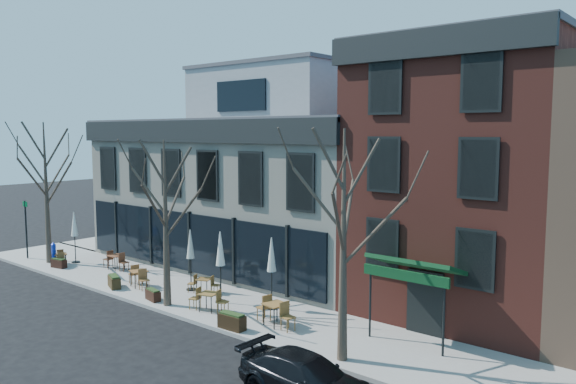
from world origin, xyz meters
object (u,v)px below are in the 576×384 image
Objects in this scene: parked_sedan at (306,378)px; umbrella_0 at (74,227)px; call_box at (54,254)px; cafe_set_0 at (61,258)px.

parked_sedan is 1.50× the size of umbrella_0.
umbrella_0 is at bearing 86.42° from call_box.
umbrella_0 is (0.08, 1.23, 1.34)m from call_box.
parked_sedan is 20.24m from call_box.
cafe_set_0 is 0.54× the size of umbrella_0.
umbrella_0 reaches higher than parked_sedan.
umbrella_0 is (-0.05, 0.90, 1.63)m from cafe_set_0.
call_box is 1.82m from umbrella_0.
umbrella_0 reaches higher than call_box.
parked_sedan is at bearing -12.21° from umbrella_0.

